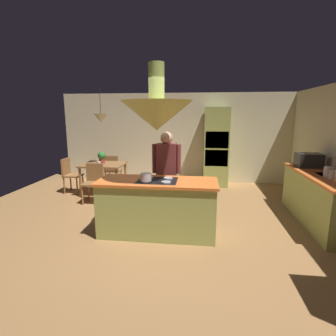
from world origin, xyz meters
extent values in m
plane|color=#9E7042|center=(0.00, 0.00, 0.00)|extent=(8.16, 8.16, 0.00)
cube|color=beige|center=(0.00, 3.45, 1.27)|extent=(6.80, 0.10, 2.55)
cube|color=#A8B259|center=(0.00, -0.20, 0.44)|extent=(1.88, 0.71, 0.87)
cube|color=orange|center=(0.00, -0.20, 0.89)|extent=(1.94, 0.77, 0.04)
cube|color=black|center=(0.00, -0.20, 0.91)|extent=(0.64, 0.52, 0.01)
cylinder|color=#B2B2B7|center=(-0.16, -0.33, 0.92)|extent=(0.15, 0.15, 0.02)
cylinder|color=#B2B2B7|center=(0.16, -0.33, 0.92)|extent=(0.15, 0.15, 0.02)
cylinder|color=#B2B2B7|center=(-0.16, -0.07, 0.92)|extent=(0.15, 0.15, 0.02)
cylinder|color=#B2B2B7|center=(0.16, -0.07, 0.92)|extent=(0.15, 0.15, 0.02)
cube|color=#A8B259|center=(2.84, 0.60, 0.44)|extent=(0.62, 2.19, 0.87)
cube|color=orange|center=(2.84, 0.60, 0.89)|extent=(0.66, 2.23, 0.04)
cube|color=#B2B2B7|center=(3.00, 0.60, 0.83)|extent=(0.48, 0.36, 0.16)
cube|color=#A8B259|center=(1.10, 3.05, 1.07)|extent=(0.66, 0.62, 2.14)
cube|color=black|center=(1.10, 2.76, 1.30)|extent=(0.60, 0.04, 0.44)
cube|color=black|center=(1.10, 2.76, 0.82)|extent=(0.60, 0.04, 0.44)
cube|color=olive|center=(-1.70, 1.90, 0.74)|extent=(1.02, 0.85, 0.04)
cylinder|color=olive|center=(-2.15, 1.53, 0.36)|extent=(0.06, 0.06, 0.72)
cylinder|color=olive|center=(-1.25, 1.53, 0.36)|extent=(0.06, 0.06, 0.72)
cylinder|color=olive|center=(-2.15, 2.27, 0.36)|extent=(0.06, 0.06, 0.72)
cylinder|color=olive|center=(-1.25, 2.27, 0.36)|extent=(0.06, 0.06, 0.72)
cylinder|color=tan|center=(-0.03, 0.45, 0.41)|extent=(0.14, 0.14, 0.82)
cylinder|color=tan|center=(0.15, 0.45, 0.41)|extent=(0.14, 0.14, 0.82)
cube|color=brown|center=(0.06, 0.45, 1.13)|extent=(0.36, 0.22, 0.63)
cylinder|color=brown|center=(-0.16, 0.45, 1.16)|extent=(0.09, 0.09, 0.53)
cylinder|color=brown|center=(0.28, 0.45, 1.16)|extent=(0.09, 0.09, 0.53)
sphere|color=tan|center=(0.06, 0.45, 1.54)|extent=(0.22, 0.22, 0.22)
cone|color=#A8B259|center=(0.00, -0.20, 1.94)|extent=(1.10, 1.10, 0.45)
cylinder|color=#A8B259|center=(0.00, -0.20, 2.44)|extent=(0.24, 0.24, 0.55)
cone|color=beige|center=(-1.70, 1.90, 1.86)|extent=(0.32, 0.32, 0.22)
cylinder|color=black|center=(-1.70, 1.90, 2.27)|extent=(0.01, 0.01, 0.60)
cube|color=olive|center=(-1.70, 1.17, 0.44)|extent=(0.40, 0.40, 0.04)
cube|color=olive|center=(-1.70, 1.35, 0.66)|extent=(0.40, 0.04, 0.42)
cylinder|color=olive|center=(-1.87, 1.00, 0.21)|extent=(0.04, 0.04, 0.43)
cylinder|color=olive|center=(-1.53, 1.00, 0.21)|extent=(0.04, 0.04, 0.43)
cylinder|color=olive|center=(-1.87, 1.34, 0.21)|extent=(0.04, 0.04, 0.43)
cylinder|color=olive|center=(-1.53, 1.34, 0.21)|extent=(0.04, 0.04, 0.43)
cube|color=olive|center=(-1.70, 2.63, 0.44)|extent=(0.40, 0.40, 0.04)
cube|color=olive|center=(-1.70, 2.45, 0.66)|extent=(0.40, 0.04, 0.42)
cylinder|color=olive|center=(-1.53, 2.80, 0.21)|extent=(0.04, 0.04, 0.43)
cylinder|color=olive|center=(-1.87, 2.80, 0.21)|extent=(0.04, 0.04, 0.43)
cylinder|color=olive|center=(-1.53, 2.46, 0.21)|extent=(0.04, 0.04, 0.43)
cylinder|color=olive|center=(-1.87, 2.46, 0.21)|extent=(0.04, 0.04, 0.43)
cube|color=olive|center=(-2.51, 1.90, 0.44)|extent=(0.40, 0.40, 0.04)
cube|color=olive|center=(-2.69, 1.90, 0.66)|extent=(0.04, 0.40, 0.42)
cylinder|color=olive|center=(-2.34, 1.73, 0.21)|extent=(0.04, 0.04, 0.43)
cylinder|color=olive|center=(-2.34, 2.07, 0.21)|extent=(0.04, 0.04, 0.43)
cylinder|color=olive|center=(-2.68, 1.73, 0.21)|extent=(0.04, 0.04, 0.43)
cylinder|color=olive|center=(-2.68, 2.07, 0.21)|extent=(0.04, 0.04, 0.43)
cylinder|color=#99382D|center=(-1.74, 1.93, 0.82)|extent=(0.14, 0.14, 0.12)
sphere|color=#2D722D|center=(-1.74, 1.93, 0.96)|extent=(0.20, 0.20, 0.20)
cylinder|color=white|center=(-1.72, 1.69, 0.81)|extent=(0.07, 0.07, 0.09)
cylinder|color=silver|center=(2.84, 0.23, 0.98)|extent=(0.12, 0.12, 0.14)
cylinder|color=silver|center=(2.84, 0.41, 1.00)|extent=(0.13, 0.13, 0.18)
cube|color=#232326|center=(2.84, 1.26, 1.05)|extent=(0.46, 0.36, 0.28)
cylinder|color=#B2B2B7|center=(-0.16, -0.33, 0.99)|extent=(0.18, 0.18, 0.12)
camera|label=1|loc=(0.68, -4.29, 1.96)|focal=28.37mm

